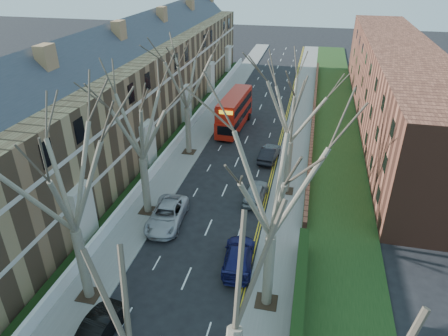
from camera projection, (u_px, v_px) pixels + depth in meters
The scene contains 17 objects.
pavement_left at pixel (211, 118), 54.60m from camera, with size 3.00×102.00×0.12m, color slate.
pavement_right at pixel (299, 125), 52.25m from camera, with size 3.00×102.00×0.12m, color slate.
terrace_left at pixel (130, 93), 46.63m from camera, with size 9.70×78.00×13.60m.
flats_right at pixel (395, 85), 51.11m from camera, with size 13.97×54.00×10.00m.
front_wall_left at pixel (181, 136), 47.79m from camera, with size 0.30×78.00×1.00m.
grass_verge_right at pixel (335, 127), 51.33m from camera, with size 6.00×102.00×0.06m.
tree_left_mid at pixel (62, 169), 21.71m from camera, with size 10.50×10.50×14.71m.
tree_left_far at pixel (137, 112), 30.44m from camera, with size 10.15×10.15×14.22m.
tree_left_dist at pixel (185, 69), 40.59m from camera, with size 10.50×10.50×14.71m.
tree_right_mid at pixel (275, 174), 21.20m from camera, with size 10.50×10.50×14.71m.
tree_right_far at pixel (294, 98), 33.36m from camera, with size 10.15×10.15×14.22m.
double_decker_bus at pixel (235, 112), 50.61m from camera, with size 3.02×10.31×4.29m.
car_left_mid at pixel (97, 331), 22.97m from camera, with size 1.54×4.43×1.46m, color black.
car_left_far at pixel (167, 215), 33.03m from camera, with size 2.65×5.74×1.59m, color #ACACB2.
car_right_near at pixel (239, 256), 28.61m from camera, with size 2.09×5.14×1.49m, color #171850.
car_right_mid at pixel (256, 192), 36.27m from camera, with size 1.81×4.49×1.53m, color gray.
car_right_far at pixel (269, 153), 43.29m from camera, with size 1.63×4.66×1.54m, color black.
Camera 1 is at (7.15, -10.65, 19.90)m, focal length 32.00 mm.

